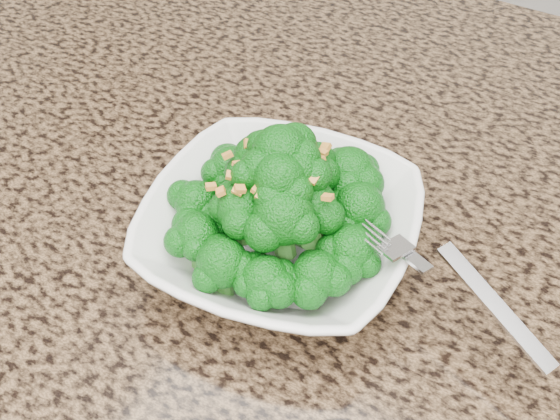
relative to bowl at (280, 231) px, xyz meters
The scene contains 5 objects.
granite_counter 0.05m from the bowl, 68.08° to the right, with size 1.64×1.04×0.03m, color brown.
bowl is the anchor object (origin of this frame).
broccoli_pile 0.06m from the bowl, ahead, with size 0.19×0.19×0.08m, color #0B640E, non-canonical shape.
garlic_topping 0.11m from the bowl, ahead, with size 0.11×0.11×0.01m, color gold, non-canonical shape.
fork 0.12m from the bowl, ahead, with size 0.18×0.03×0.01m, color silver, non-canonical shape.
Camera 1 is at (0.18, 0.00, 1.33)m, focal length 45.00 mm.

